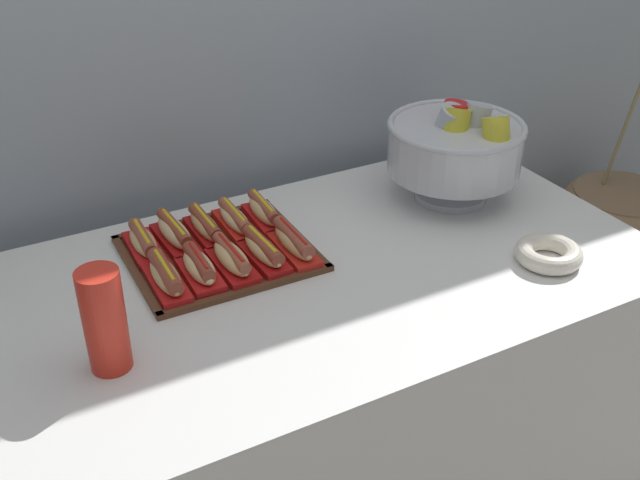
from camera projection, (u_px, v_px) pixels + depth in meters
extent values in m
cube|color=white|center=(326.00, 391.00, 1.90)|extent=(1.49, 0.83, 0.73)
cylinder|color=black|center=(446.00, 365.00, 2.58)|extent=(0.05, 0.05, 0.04)
cylinder|color=#896B4C|center=(610.00, 264.00, 2.64)|extent=(0.33, 0.33, 0.56)
torus|color=#896B4C|center=(597.00, 319.00, 2.76)|extent=(0.44, 0.44, 0.08)
torus|color=#896B4C|center=(602.00, 298.00, 2.71)|extent=(0.47, 0.47, 0.08)
torus|color=#896B4C|center=(607.00, 276.00, 2.66)|extent=(0.46, 0.46, 0.08)
torus|color=#896B4C|center=(612.00, 253.00, 2.62)|extent=(0.43, 0.43, 0.08)
torus|color=#896B4C|center=(618.00, 229.00, 2.57)|extent=(0.41, 0.41, 0.08)
torus|color=#896B4C|center=(623.00, 205.00, 2.52)|extent=(0.39, 0.39, 0.08)
cylinder|color=#937F56|center=(633.00, 105.00, 2.41)|extent=(0.08, 0.06, 0.55)
cube|color=#56331E|center=(219.00, 254.00, 1.76)|extent=(0.41, 0.36, 0.01)
cube|color=#56331E|center=(249.00, 289.00, 1.62)|extent=(0.41, 0.02, 0.01)
cube|color=#56331E|center=(194.00, 219.00, 1.88)|extent=(0.41, 0.02, 0.01)
cube|color=#56331E|center=(136.00, 273.00, 1.68)|extent=(0.02, 0.36, 0.01)
cube|color=#56331E|center=(295.00, 232.00, 1.83)|extent=(0.02, 0.36, 0.01)
cube|color=red|center=(167.00, 284.00, 1.63)|extent=(0.07, 0.17, 0.02)
ellipsoid|color=tan|center=(166.00, 276.00, 1.62)|extent=(0.05, 0.16, 0.04)
cylinder|color=brown|center=(165.00, 271.00, 1.61)|extent=(0.04, 0.16, 0.03)
cylinder|color=yellow|center=(164.00, 265.00, 1.60)|extent=(0.01, 0.13, 0.01)
cube|color=red|center=(200.00, 275.00, 1.66)|extent=(0.07, 0.16, 0.02)
ellipsoid|color=beige|center=(199.00, 266.00, 1.65)|extent=(0.06, 0.15, 0.04)
cylinder|color=brown|center=(199.00, 262.00, 1.64)|extent=(0.03, 0.14, 0.03)
cylinder|color=red|center=(198.00, 256.00, 1.63)|extent=(0.01, 0.12, 0.01)
cube|color=#B21414|center=(232.00, 266.00, 1.69)|extent=(0.07, 0.17, 0.02)
ellipsoid|color=#E0BC7F|center=(232.00, 257.00, 1.68)|extent=(0.06, 0.16, 0.04)
cylinder|color=#A8563D|center=(232.00, 252.00, 1.67)|extent=(0.03, 0.16, 0.03)
cylinder|color=red|center=(231.00, 248.00, 1.66)|extent=(0.01, 0.13, 0.01)
cube|color=#B21414|center=(264.00, 258.00, 1.72)|extent=(0.07, 0.17, 0.02)
ellipsoid|color=#E0BC7F|center=(263.00, 249.00, 1.71)|extent=(0.05, 0.16, 0.04)
cylinder|color=brown|center=(263.00, 245.00, 1.70)|extent=(0.04, 0.15, 0.03)
cylinder|color=yellow|center=(263.00, 239.00, 1.69)|extent=(0.01, 0.13, 0.01)
cube|color=red|center=(294.00, 250.00, 1.75)|extent=(0.07, 0.18, 0.02)
ellipsoid|color=tan|center=(293.00, 241.00, 1.74)|extent=(0.05, 0.17, 0.04)
cylinder|color=#9E4C38|center=(293.00, 237.00, 1.73)|extent=(0.04, 0.16, 0.03)
cylinder|color=red|center=(293.00, 231.00, 1.72)|extent=(0.01, 0.14, 0.01)
cube|color=red|center=(144.00, 248.00, 1.75)|extent=(0.07, 0.16, 0.02)
ellipsoid|color=tan|center=(143.00, 241.00, 1.74)|extent=(0.06, 0.15, 0.04)
cylinder|color=#9E4C38|center=(143.00, 237.00, 1.74)|extent=(0.03, 0.14, 0.03)
cylinder|color=yellow|center=(142.00, 232.00, 1.73)|extent=(0.01, 0.12, 0.01)
cube|color=#B21414|center=(176.00, 241.00, 1.78)|extent=(0.07, 0.18, 0.02)
ellipsoid|color=beige|center=(175.00, 232.00, 1.77)|extent=(0.06, 0.17, 0.04)
cylinder|color=brown|center=(174.00, 227.00, 1.76)|extent=(0.03, 0.16, 0.03)
cylinder|color=yellow|center=(174.00, 222.00, 1.76)|extent=(0.01, 0.14, 0.01)
cube|color=#B21414|center=(206.00, 233.00, 1.81)|extent=(0.06, 0.17, 0.02)
ellipsoid|color=tan|center=(205.00, 226.00, 1.80)|extent=(0.05, 0.16, 0.04)
cylinder|color=brown|center=(205.00, 221.00, 1.80)|extent=(0.03, 0.15, 0.03)
cylinder|color=yellow|center=(205.00, 216.00, 1.79)|extent=(0.01, 0.13, 0.01)
cube|color=red|center=(236.00, 226.00, 1.84)|extent=(0.06, 0.17, 0.02)
ellipsoid|color=beige|center=(235.00, 219.00, 1.83)|extent=(0.05, 0.16, 0.04)
cylinder|color=#A8563D|center=(235.00, 215.00, 1.83)|extent=(0.03, 0.15, 0.03)
cylinder|color=yellow|center=(235.00, 210.00, 1.82)|extent=(0.01, 0.13, 0.01)
cube|color=red|center=(264.00, 219.00, 1.87)|extent=(0.07, 0.16, 0.02)
ellipsoid|color=#E0BC7F|center=(264.00, 210.00, 1.86)|extent=(0.06, 0.15, 0.04)
cylinder|color=#9E4C38|center=(263.00, 206.00, 1.85)|extent=(0.03, 0.15, 0.03)
cylinder|color=yellow|center=(263.00, 201.00, 1.85)|extent=(0.01, 0.12, 0.01)
cylinder|color=silver|center=(450.00, 194.00, 2.00)|extent=(0.19, 0.19, 0.02)
cone|color=silver|center=(452.00, 181.00, 1.98)|extent=(0.07, 0.07, 0.06)
cylinder|color=silver|center=(455.00, 148.00, 1.94)|extent=(0.34, 0.34, 0.12)
torus|color=silver|center=(457.00, 125.00, 1.90)|extent=(0.35, 0.35, 0.02)
cylinder|color=#B7BCC6|center=(474.00, 128.00, 1.92)|extent=(0.10, 0.08, 0.14)
cylinder|color=red|center=(453.00, 126.00, 1.94)|extent=(0.10, 0.09, 0.13)
cylinder|color=#B7BCC6|center=(446.00, 129.00, 1.92)|extent=(0.10, 0.13, 0.15)
cylinder|color=yellow|center=(454.00, 133.00, 1.89)|extent=(0.12, 0.11, 0.14)
cylinder|color=yellow|center=(496.00, 143.00, 1.84)|extent=(0.10, 0.13, 0.15)
cylinder|color=red|center=(108.00, 342.00, 1.40)|extent=(0.08, 0.08, 0.11)
cylinder|color=red|center=(107.00, 334.00, 1.39)|extent=(0.08, 0.08, 0.11)
cylinder|color=red|center=(105.00, 325.00, 1.38)|extent=(0.08, 0.08, 0.11)
cylinder|color=red|center=(104.00, 316.00, 1.37)|extent=(0.08, 0.08, 0.11)
cylinder|color=red|center=(102.00, 307.00, 1.36)|extent=(0.08, 0.08, 0.11)
cylinder|color=red|center=(101.00, 298.00, 1.35)|extent=(0.08, 0.08, 0.11)
torus|color=silver|center=(549.00, 254.00, 1.73)|extent=(0.15, 0.15, 0.04)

